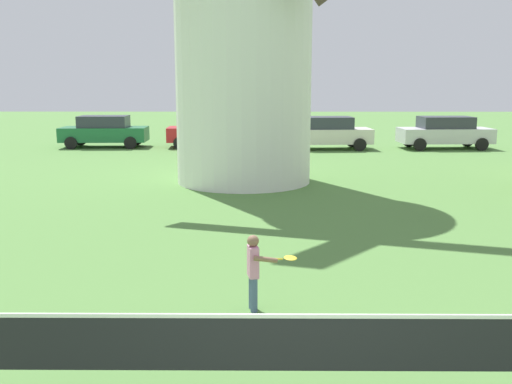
# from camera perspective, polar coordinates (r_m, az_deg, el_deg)

# --- Properties ---
(tennis_net) EXTENTS (5.53, 0.06, 1.10)m
(tennis_net) POSITION_cam_1_polar(r_m,az_deg,el_deg) (5.70, -0.15, -14.97)
(tennis_net) COLOR red
(tennis_net) RESTS_ON ground_plane
(player_far) EXTENTS (0.72, 0.36, 1.10)m
(player_far) POSITION_cam_1_polar(r_m,az_deg,el_deg) (8.01, -0.09, -7.63)
(player_far) COLOR slate
(player_far) RESTS_ON ground_plane
(parked_car_green) EXTENTS (4.26, 2.01, 1.56)m
(parked_car_green) POSITION_cam_1_polar(r_m,az_deg,el_deg) (29.33, -15.01, 5.95)
(parked_car_green) COLOR #1E6638
(parked_car_green) RESTS_ON ground_plane
(parked_car_red) EXTENTS (4.10, 2.03, 1.56)m
(parked_car_red) POSITION_cam_1_polar(r_m,az_deg,el_deg) (28.45, -4.80, 6.14)
(parked_car_red) COLOR red
(parked_car_red) RESTS_ON ground_plane
(parked_car_cream) EXTENTS (4.36, 2.08, 1.56)m
(parked_car_cream) POSITION_cam_1_polar(r_m,az_deg,el_deg) (27.69, 7.10, 5.96)
(parked_car_cream) COLOR silver
(parked_car_cream) RESTS_ON ground_plane
(parked_car_silver) EXTENTS (4.45, 2.04, 1.56)m
(parked_car_silver) POSITION_cam_1_polar(r_m,az_deg,el_deg) (29.18, 18.47, 5.74)
(parked_car_silver) COLOR silver
(parked_car_silver) RESTS_ON ground_plane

